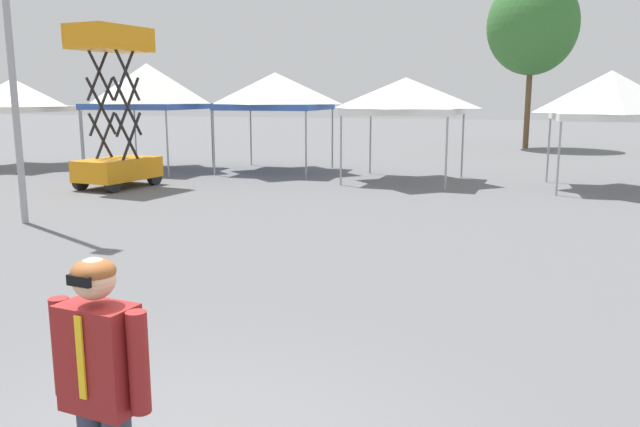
# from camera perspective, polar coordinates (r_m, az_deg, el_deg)

# --- Properties ---
(canopy_tent_behind_left) EXTENTS (3.47, 3.47, 3.25)m
(canopy_tent_behind_left) POSITION_cam_1_polar(r_m,az_deg,el_deg) (26.08, -26.11, 9.64)
(canopy_tent_behind_left) COLOR #9E9EA3
(canopy_tent_behind_left) RESTS_ON ground
(canopy_tent_far_left) EXTENTS (3.53, 3.53, 3.74)m
(canopy_tent_far_left) POSITION_cam_1_polar(r_m,az_deg,el_deg) (23.31, -15.43, 11.08)
(canopy_tent_far_left) COLOR #9E9EA3
(canopy_tent_far_left) RESTS_ON ground
(canopy_tent_far_right) EXTENTS (3.47, 3.47, 3.41)m
(canopy_tent_far_right) POSITION_cam_1_polar(r_m,az_deg,el_deg) (22.09, -4.09, 11.03)
(canopy_tent_far_right) COLOR #9E9EA3
(canopy_tent_far_right) RESTS_ON ground
(canopy_tent_left_of_center) EXTENTS (3.43, 3.43, 3.17)m
(canopy_tent_left_of_center) POSITION_cam_1_polar(r_m,az_deg,el_deg) (19.61, 7.81, 10.52)
(canopy_tent_left_of_center) COLOR #9E9EA3
(canopy_tent_left_of_center) RESTS_ON ground
(canopy_tent_right_of_center) EXTENTS (3.07, 3.07, 3.31)m
(canopy_tent_right_of_center) POSITION_cam_1_polar(r_m,az_deg,el_deg) (19.30, 24.91, 9.71)
(canopy_tent_right_of_center) COLOR #9E9EA3
(canopy_tent_right_of_center) RESTS_ON ground
(scissor_lift) EXTENTS (1.70, 2.47, 4.53)m
(scissor_lift) POSITION_cam_1_polar(r_m,az_deg,el_deg) (19.03, -18.04, 6.26)
(scissor_lift) COLOR black
(scissor_lift) RESTS_ON ground
(person_foreground) EXTENTS (0.65, 0.29, 1.78)m
(person_foreground) POSITION_cam_1_polar(r_m,az_deg,el_deg) (3.77, -19.25, -14.87)
(person_foreground) COLOR #33384C
(person_foreground) RESTS_ON ground
(tree_behind_tents_right) EXTENTS (4.39, 4.39, 8.46)m
(tree_behind_tents_right) POSITION_cam_1_polar(r_m,az_deg,el_deg) (33.71, 18.77, 15.90)
(tree_behind_tents_right) COLOR brown
(tree_behind_tents_right) RESTS_ON ground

